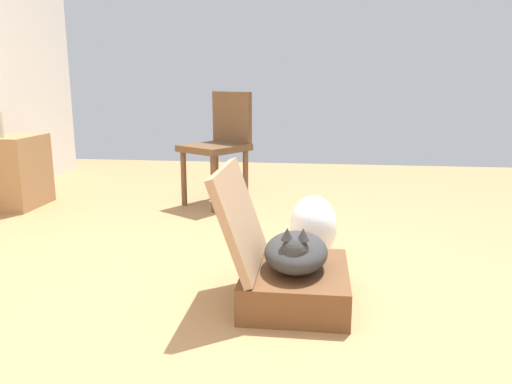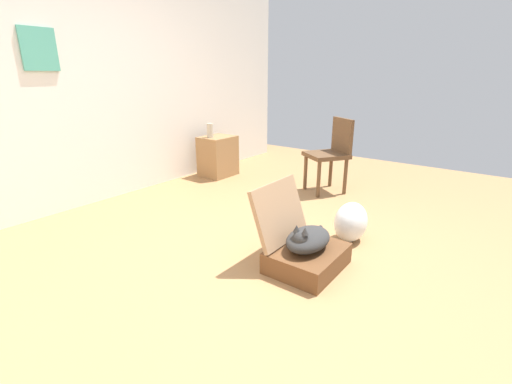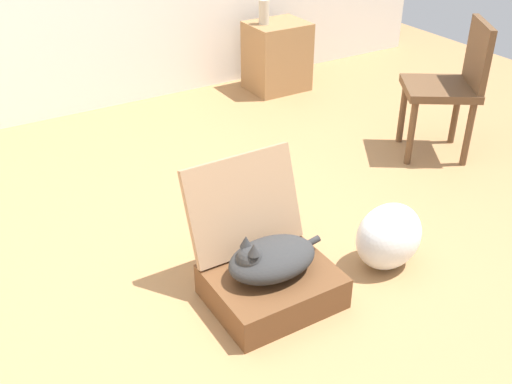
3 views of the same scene
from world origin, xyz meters
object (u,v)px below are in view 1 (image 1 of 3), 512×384
object	(u,v)px
plastic_bag_white	(313,226)
chair	(220,143)
side_table	(14,171)
cat	(296,251)
suitcase_base	(295,284)

from	to	relation	value
plastic_bag_white	chair	bearing A→B (deg)	33.23
plastic_bag_white	side_table	size ratio (longest dim) A/B	0.63
side_table	plastic_bag_white	bearing A→B (deg)	-110.05
plastic_bag_white	cat	bearing A→B (deg)	173.66
cat	plastic_bag_white	distance (m)	0.65
side_table	chair	bearing A→B (deg)	-79.26
cat	side_table	bearing A→B (deg)	56.63
suitcase_base	plastic_bag_white	bearing A→B (deg)	-6.40
suitcase_base	chair	world-z (taller)	chair
cat	plastic_bag_white	size ratio (longest dim) A/B	1.42
cat	chair	size ratio (longest dim) A/B	0.56
cat	chair	world-z (taller)	chair
suitcase_base	side_table	distance (m)	2.71
suitcase_base	cat	world-z (taller)	cat
suitcase_base	side_table	xyz separation A→B (m)	(1.48, 2.27, 0.20)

